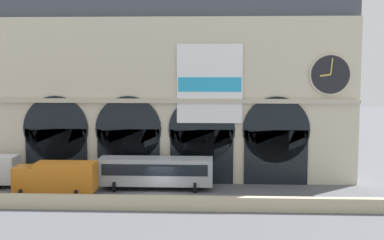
# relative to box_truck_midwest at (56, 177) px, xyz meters

# --- Properties ---
(ground_plane) EXTENTS (200.00, 200.00, 0.00)m
(ground_plane) POSITION_rel_box_truck_midwest_xyz_m (9.59, 0.46, -1.70)
(ground_plane) COLOR #54565B
(quay_parapet_wall) EXTENTS (90.00, 0.70, 1.20)m
(quay_parapet_wall) POSITION_rel_box_truck_midwest_xyz_m (9.59, -4.37, -1.10)
(quay_parapet_wall) COLOR #BCAD8C
(quay_parapet_wall) RESTS_ON ground
(station_building) EXTENTS (38.87, 4.67, 21.50)m
(station_building) POSITION_rel_box_truck_midwest_xyz_m (9.62, 7.61, 8.67)
(station_building) COLOR beige
(station_building) RESTS_ON ground
(box_truck_midwest) EXTENTS (7.50, 2.91, 3.12)m
(box_truck_midwest) POSITION_rel_box_truck_midwest_xyz_m (0.00, 0.00, 0.00)
(box_truck_midwest) COLOR orange
(box_truck_midwest) RESTS_ON ground
(bus_center) EXTENTS (11.00, 3.25, 3.10)m
(bus_center) POSITION_rel_box_truck_midwest_xyz_m (8.95, 2.76, 0.08)
(bus_center) COLOR #ADB2B7
(bus_center) RESTS_ON ground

